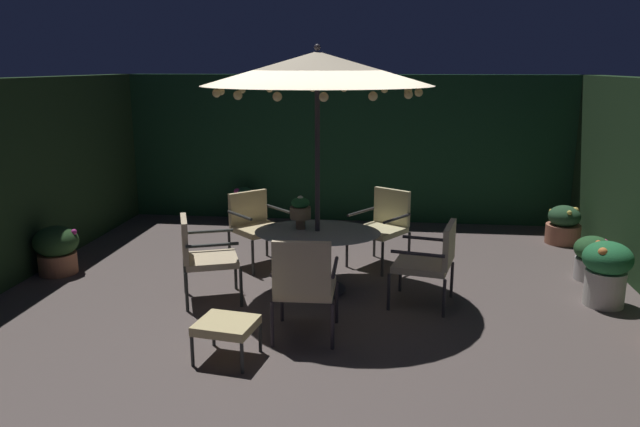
{
  "coord_description": "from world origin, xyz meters",
  "views": [
    {
      "loc": [
        0.8,
        -6.52,
        2.55
      ],
      "look_at": [
        -0.04,
        0.42,
        0.86
      ],
      "focal_mm": 34.63,
      "sensor_mm": 36.0,
      "label": 1
    }
  ],
  "objects_px": {
    "patio_chair_north": "(256,222)",
    "potted_plant_right_far": "(244,205)",
    "patio_chair_northeast": "(202,253)",
    "potted_plant_back_center": "(564,225)",
    "patio_dining_table": "(317,246)",
    "potted_plant_front_corner": "(592,257)",
    "ottoman_footrest": "(226,326)",
    "patio_umbrella": "(317,69)",
    "potted_plant_left_far": "(56,249)",
    "patio_chair_southeast": "(432,258)",
    "potted_plant_back_left": "(606,270)",
    "patio_chair_south": "(383,222)",
    "centerpiece_planter": "(300,210)",
    "patio_chair_east": "(304,281)"
  },
  "relations": [
    {
      "from": "patio_chair_northeast",
      "to": "potted_plant_right_far",
      "type": "xyz_separation_m",
      "value": [
        -0.4,
        3.52,
        -0.26
      ]
    },
    {
      "from": "potted_plant_right_far",
      "to": "patio_chair_southeast",
      "type": "bearing_deg",
      "value": -49.08
    },
    {
      "from": "patio_umbrella",
      "to": "patio_chair_north",
      "type": "bearing_deg",
      "value": 135.65
    },
    {
      "from": "potted_plant_back_center",
      "to": "patio_chair_southeast",
      "type": "bearing_deg",
      "value": -127.67
    },
    {
      "from": "patio_chair_north",
      "to": "patio_chair_south",
      "type": "xyz_separation_m",
      "value": [
        1.65,
        0.18,
        0.0
      ]
    },
    {
      "from": "patio_chair_north",
      "to": "patio_chair_southeast",
      "type": "relative_size",
      "value": 1.02
    },
    {
      "from": "patio_chair_northeast",
      "to": "ottoman_footrest",
      "type": "xyz_separation_m",
      "value": [
        0.63,
        -1.34,
        -0.25
      ]
    },
    {
      "from": "patio_chair_southeast",
      "to": "patio_chair_east",
      "type": "bearing_deg",
      "value": -140.01
    },
    {
      "from": "potted_plant_front_corner",
      "to": "potted_plant_left_far",
      "type": "height_order",
      "value": "potted_plant_left_far"
    },
    {
      "from": "patio_chair_southeast",
      "to": "ottoman_footrest",
      "type": "xyz_separation_m",
      "value": [
        -1.86,
        -1.52,
        -0.22
      ]
    },
    {
      "from": "patio_dining_table",
      "to": "patio_chair_southeast",
      "type": "distance_m",
      "value": 1.3
    },
    {
      "from": "potted_plant_back_center",
      "to": "potted_plant_right_far",
      "type": "bearing_deg",
      "value": 172.31
    },
    {
      "from": "patio_chair_north",
      "to": "potted_plant_right_far",
      "type": "bearing_deg",
      "value": 107.85
    },
    {
      "from": "patio_dining_table",
      "to": "potted_plant_front_corner",
      "type": "bearing_deg",
      "value": 13.57
    },
    {
      "from": "patio_chair_north",
      "to": "potted_plant_right_far",
      "type": "xyz_separation_m",
      "value": [
        -0.69,
        2.15,
        -0.27
      ]
    },
    {
      "from": "ottoman_footrest",
      "to": "potted_plant_left_far",
      "type": "relative_size",
      "value": 0.92
    },
    {
      "from": "potted_plant_back_center",
      "to": "potted_plant_back_left",
      "type": "distance_m",
      "value": 2.46
    },
    {
      "from": "potted_plant_back_center",
      "to": "potted_plant_back_left",
      "type": "height_order",
      "value": "potted_plant_back_left"
    },
    {
      "from": "patio_umbrella",
      "to": "potted_plant_back_left",
      "type": "height_order",
      "value": "patio_umbrella"
    },
    {
      "from": "ottoman_footrest",
      "to": "potted_plant_right_far",
      "type": "bearing_deg",
      "value": 102.06
    },
    {
      "from": "patio_chair_east",
      "to": "patio_chair_southeast",
      "type": "xyz_separation_m",
      "value": [
        1.23,
        1.03,
        -0.05
      ]
    },
    {
      "from": "ottoman_footrest",
      "to": "potted_plant_front_corner",
      "type": "xyz_separation_m",
      "value": [
        3.85,
        2.58,
        -0.02
      ]
    },
    {
      "from": "patio_chair_northeast",
      "to": "potted_plant_right_far",
      "type": "distance_m",
      "value": 3.55
    },
    {
      "from": "centerpiece_planter",
      "to": "patio_chair_east",
      "type": "relative_size",
      "value": 0.38
    },
    {
      "from": "patio_umbrella",
      "to": "potted_plant_front_corner",
      "type": "distance_m",
      "value": 4.03
    },
    {
      "from": "potted_plant_back_left",
      "to": "patio_umbrella",
      "type": "bearing_deg",
      "value": 178.94
    },
    {
      "from": "potted_plant_back_center",
      "to": "potted_plant_front_corner",
      "type": "distance_m",
      "value": 1.6
    },
    {
      "from": "ottoman_footrest",
      "to": "potted_plant_front_corner",
      "type": "height_order",
      "value": "potted_plant_front_corner"
    },
    {
      "from": "patio_dining_table",
      "to": "centerpiece_planter",
      "type": "distance_m",
      "value": 0.45
    },
    {
      "from": "patio_chair_northeast",
      "to": "potted_plant_left_far",
      "type": "distance_m",
      "value": 2.21
    },
    {
      "from": "potted_plant_left_far",
      "to": "patio_chair_southeast",
      "type": "bearing_deg",
      "value": -6.15
    },
    {
      "from": "patio_umbrella",
      "to": "potted_plant_back_center",
      "type": "xyz_separation_m",
      "value": [
        3.33,
        2.39,
        -2.24
      ]
    },
    {
      "from": "patio_chair_northeast",
      "to": "potted_plant_back_center",
      "type": "relative_size",
      "value": 1.69
    },
    {
      "from": "patio_chair_southeast",
      "to": "patio_chair_south",
      "type": "bearing_deg",
      "value": 111.79
    },
    {
      "from": "patio_chair_north",
      "to": "potted_plant_left_far",
      "type": "xyz_separation_m",
      "value": [
        -2.38,
        -0.69,
        -0.24
      ]
    },
    {
      "from": "patio_chair_north",
      "to": "patio_chair_southeast",
      "type": "xyz_separation_m",
      "value": [
        2.2,
        -1.18,
        -0.03
      ]
    },
    {
      "from": "patio_chair_northeast",
      "to": "patio_chair_southeast",
      "type": "distance_m",
      "value": 2.5
    },
    {
      "from": "centerpiece_planter",
      "to": "potted_plant_right_far",
      "type": "bearing_deg",
      "value": 115.34
    },
    {
      "from": "centerpiece_planter",
      "to": "patio_chair_north",
      "type": "relative_size",
      "value": 0.41
    },
    {
      "from": "patio_chair_northeast",
      "to": "patio_chair_south",
      "type": "height_order",
      "value": "patio_chair_south"
    },
    {
      "from": "potted_plant_back_center",
      "to": "ottoman_footrest",
      "type": "bearing_deg",
      "value": -133.1
    },
    {
      "from": "patio_chair_southeast",
      "to": "ottoman_footrest",
      "type": "bearing_deg",
      "value": -140.77
    },
    {
      "from": "patio_dining_table",
      "to": "patio_umbrella",
      "type": "height_order",
      "value": "patio_umbrella"
    },
    {
      "from": "ottoman_footrest",
      "to": "potted_plant_front_corner",
      "type": "bearing_deg",
      "value": 33.85
    },
    {
      "from": "patio_chair_northeast",
      "to": "potted_plant_back_left",
      "type": "relative_size",
      "value": 1.34
    },
    {
      "from": "patio_chair_north",
      "to": "potted_plant_back_left",
      "type": "height_order",
      "value": "patio_chair_north"
    },
    {
      "from": "patio_chair_southeast",
      "to": "potted_plant_left_far",
      "type": "distance_m",
      "value": 4.62
    },
    {
      "from": "potted_plant_left_far",
      "to": "patio_chair_northeast",
      "type": "bearing_deg",
      "value": -17.86
    },
    {
      "from": "patio_chair_south",
      "to": "potted_plant_left_far",
      "type": "relative_size",
      "value": 1.61
    },
    {
      "from": "patio_dining_table",
      "to": "patio_chair_northeast",
      "type": "relative_size",
      "value": 1.51
    }
  ]
}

